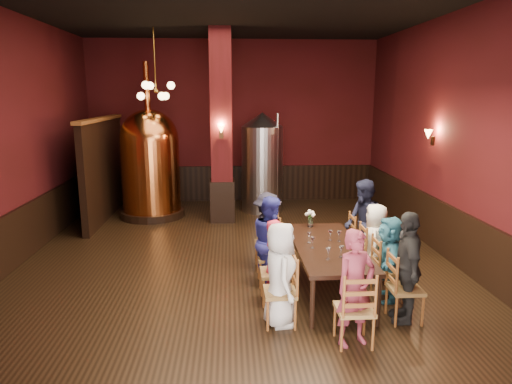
{
  "coord_description": "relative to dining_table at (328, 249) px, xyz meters",
  "views": [
    {
      "loc": [
        -0.11,
        -8.0,
        3.02
      ],
      "look_at": [
        0.36,
        0.2,
        1.26
      ],
      "focal_mm": 32.0,
      "sensor_mm": 36.0,
      "label": 1
    }
  ],
  "objects": [
    {
      "name": "chair_7",
      "position": [
        0.85,
        1.0,
        -0.23
      ],
      "size": [
        0.46,
        0.46,
        0.92
      ],
      "primitive_type": null,
      "rotation": [
        0.0,
        0.0,
        1.57
      ],
      "color": "brown",
      "rests_on": "ground"
    },
    {
      "name": "pendant_cluster",
      "position": [
        -3.18,
        4.29,
        2.41
      ],
      "size": [
        0.9,
        0.9,
        1.7
      ],
      "primitive_type": null,
      "color": "#A57226",
      "rests_on": "room"
    },
    {
      "name": "chair_4",
      "position": [
        0.85,
        -1.0,
        -0.23
      ],
      "size": [
        0.46,
        0.46,
        0.92
      ],
      "primitive_type": null,
      "rotation": [
        0.0,
        0.0,
        1.57
      ],
      "color": "brown",
      "rests_on": "ground"
    },
    {
      "name": "rose_vase",
      "position": [
        -0.1,
        1.0,
        0.26
      ],
      "size": [
        0.18,
        0.18,
        0.31
      ],
      "color": "white",
      "rests_on": "dining_table"
    },
    {
      "name": "chair_0",
      "position": [
        -0.85,
        -1.0,
        -0.23
      ],
      "size": [
        0.46,
        0.46,
        0.92
      ],
      "primitive_type": null,
      "rotation": [
        0.0,
        0.0,
        -1.57
      ],
      "color": "brown",
      "rests_on": "ground"
    },
    {
      "name": "chair_6",
      "position": [
        0.85,
        0.33,
        -0.23
      ],
      "size": [
        0.46,
        0.46,
        0.92
      ],
      "primitive_type": null,
      "rotation": [
        0.0,
        0.0,
        1.57
      ],
      "color": "brown",
      "rests_on": "ground"
    },
    {
      "name": "wine_glass_1",
      "position": [
        -0.26,
        -0.12,
        0.15
      ],
      "size": [
        0.07,
        0.07,
        0.17
      ],
      "primitive_type": null,
      "color": "white",
      "rests_on": "dining_table"
    },
    {
      "name": "wine_glass_2",
      "position": [
        0.07,
        -0.55,
        0.15
      ],
      "size": [
        0.07,
        0.07,
        0.17
      ],
      "primitive_type": null,
      "color": "white",
      "rests_on": "dining_table"
    },
    {
      "name": "dining_table",
      "position": [
        0.0,
        0.0,
        0.0
      ],
      "size": [
        1.01,
        2.4,
        0.75
      ],
      "rotation": [
        0.0,
        0.0,
        0.0
      ],
      "color": "black",
      "rests_on": "ground"
    },
    {
      "name": "person_4",
      "position": [
        0.85,
        -1.0,
        0.08
      ],
      "size": [
        0.52,
        0.95,
        1.53
      ],
      "primitive_type": "imported",
      "rotation": [
        0.0,
        0.0,
        4.54
      ],
      "color": "black",
      "rests_on": "ground"
    },
    {
      "name": "steel_vessel",
      "position": [
        -0.65,
        5.1,
        0.6
      ],
      "size": [
        1.3,
        1.3,
        2.57
      ],
      "rotation": [
        0.0,
        0.0,
        0.26
      ],
      "color": "#B2B2B7",
      "rests_on": "ground"
    },
    {
      "name": "chair_2",
      "position": [
        -0.85,
        0.33,
        -0.23
      ],
      "size": [
        0.46,
        0.46,
        0.92
      ],
      "primitive_type": null,
      "rotation": [
        0.0,
        0.0,
        -1.57
      ],
      "color": "brown",
      "rests_on": "ground"
    },
    {
      "name": "wine_glass_3",
      "position": [
        0.08,
        0.21,
        0.15
      ],
      "size": [
        0.07,
        0.07,
        0.17
      ],
      "primitive_type": null,
      "color": "white",
      "rests_on": "dining_table"
    },
    {
      "name": "wainscot_right",
      "position": [
        2.58,
        1.39,
        -0.19
      ],
      "size": [
        0.08,
        9.9,
        1.0
      ],
      "primitive_type": "cube",
      "color": "black",
      "rests_on": "ground"
    },
    {
      "name": "person_7",
      "position": [
        0.85,
        1.0,
        0.1
      ],
      "size": [
        0.45,
        0.8,
        1.57
      ],
      "primitive_type": "imported",
      "rotation": [
        0.0,
        0.0,
        4.81
      ],
      "color": "#181A30",
      "rests_on": "ground"
    },
    {
      "name": "copper_kettle",
      "position": [
        -3.45,
        4.69,
        0.69
      ],
      "size": [
        1.89,
        1.89,
        3.78
      ],
      "rotation": [
        0.0,
        0.0,
        0.43
      ],
      "color": "black",
      "rests_on": "ground"
    },
    {
      "name": "person_1",
      "position": [
        -0.85,
        -0.33,
        -0.06
      ],
      "size": [
        0.45,
        0.54,
        1.26
      ],
      "primitive_type": "imported",
      "rotation": [
        0.0,
        0.0,
        1.95
      ],
      "color": "red",
      "rests_on": "ground"
    },
    {
      "name": "chair_1",
      "position": [
        -0.85,
        -0.33,
        -0.23
      ],
      "size": [
        0.46,
        0.46,
        0.92
      ],
      "primitive_type": null,
      "rotation": [
        0.0,
        0.0,
        -1.57
      ],
      "color": "brown",
      "rests_on": "ground"
    },
    {
      "name": "wainscot_back",
      "position": [
        -1.38,
        6.35,
        -0.19
      ],
      "size": [
        7.9,
        0.08,
        1.0
      ],
      "primitive_type": "cube",
      "color": "black",
      "rests_on": "ground"
    },
    {
      "name": "person_5",
      "position": [
        0.85,
        -0.33,
        -0.05
      ],
      "size": [
        0.59,
        1.24,
        1.28
      ],
      "primitive_type": "imported",
      "rotation": [
        0.0,
        0.0,
        4.53
      ],
      "color": "#2A6A80",
      "rests_on": "ground"
    },
    {
      "name": "wine_glass_0",
      "position": [
        -0.13,
        -0.61,
        0.15
      ],
      "size": [
        0.07,
        0.07,
        0.17
      ],
      "primitive_type": null,
      "color": "white",
      "rests_on": "dining_table"
    },
    {
      "name": "room",
      "position": [
        -1.38,
        1.39,
        1.56
      ],
      "size": [
        10.0,
        10.02,
        4.5
      ],
      "color": "black",
      "rests_on": "ground"
    },
    {
      "name": "wainscot_left",
      "position": [
        -5.34,
        1.39,
        -0.19
      ],
      "size": [
        0.08,
        9.9,
        1.0
      ],
      "primitive_type": "cube",
      "color": "black",
      "rests_on": "ground"
    },
    {
      "name": "partition",
      "position": [
        -4.58,
        4.59,
        0.51
      ],
      "size": [
        0.22,
        3.5,
        2.4
      ],
      "primitive_type": "cube",
      "color": "black",
      "rests_on": "ground"
    },
    {
      "name": "wine_glass_6",
      "position": [
        0.29,
        -0.15,
        0.15
      ],
      "size": [
        0.07,
        0.07,
        0.17
      ],
      "primitive_type": null,
      "color": "white",
      "rests_on": "dining_table"
    },
    {
      "name": "person_0",
      "position": [
        -0.85,
        -1.0,
        0.01
      ],
      "size": [
        0.5,
        0.72,
        1.41
      ],
      "primitive_type": "imported",
      "rotation": [
        0.0,
        0.0,
        1.65
      ],
      "color": "silver",
      "rests_on": "ground"
    },
    {
      "name": "person_2",
      "position": [
        -0.85,
        0.33,
        0.04
      ],
      "size": [
        0.5,
        0.77,
        1.46
      ],
      "primitive_type": "imported",
      "rotation": [
        0.0,
        0.0,
        1.79
      ],
      "color": "navy",
      "rests_on": "ground"
    },
    {
      "name": "chair_3",
      "position": [
        -0.85,
        1.0,
        -0.23
      ],
      "size": [
        0.46,
        0.46,
        0.92
      ],
      "primitive_type": null,
      "rotation": [
        0.0,
        0.0,
        -1.57
      ],
      "color": "brown",
      "rests_on": "ground"
    },
    {
      "name": "sconce_wall",
      "position": [
        2.52,
        2.19,
        1.51
      ],
      "size": [
        0.2,
        0.2,
        0.36
      ],
      "primitive_type": null,
      "rotation": [
        0.0,
        0.0,
        1.57
      ],
      "color": "black",
      "rests_on": "room"
    },
    {
      "name": "chair_5",
      "position": [
        0.85,
        -0.33,
        -0.23
      ],
      "size": [
        0.46,
        0.46,
        0.92
      ],
      "primitive_type": null,
      "rotation": [
        0.0,
        0.0,
        1.57
      ],
      "color": "brown",
      "rests_on": "ground"
    },
    {
      "name": "wine_glass_5",
      "position": [
        -0.27,
        0.12,
        0.15
      ],
      "size": [
        0.07,
        0.07,
        0.17
      ],
      "primitive_type": null,
      "color": "white",
      "rests_on": "dining_table"
    },
    {
      "name": "wine_glass_4",
      "position": [
        0.21,
        0.17,
        0.15
      ],
      "size": [
        0.07,
        0.07,
        0.17
      ],
      "primitive_type": null,
      "color": "white",
      "rests_on": "dining_table"
    },
    {
      "name": "person_6",
      "position": [
        0.85,
        0.33,
        -0.03
      ],
      "size": [
        0.6,
        0.74,
        1.31
      ],
      "primitive_type": "imported",
      "rotation": [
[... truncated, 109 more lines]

